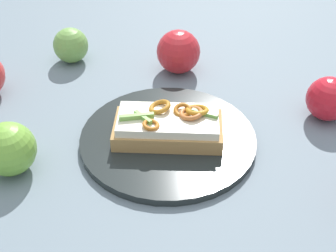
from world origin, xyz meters
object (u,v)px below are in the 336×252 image
object	(u,v)px
apple_2	(9,149)
apple_4	(71,45)
apple_5	(178,52)
sandwich	(169,126)
plate	(168,139)
apple_1	(329,99)

from	to	relation	value
apple_2	apple_4	size ratio (longest dim) A/B	1.15
apple_5	apple_2	bearing A→B (deg)	-34.69
sandwich	apple_4	bearing A→B (deg)	129.74
plate	apple_1	xyz separation A→B (m)	(-0.10, 0.25, 0.03)
sandwich	apple_5	size ratio (longest dim) A/B	2.10
apple_4	apple_5	world-z (taller)	apple_5
sandwich	apple_4	world-z (taller)	apple_4
sandwich	apple_1	size ratio (longest dim) A/B	2.35
apple_4	apple_5	size ratio (longest dim) A/B	0.83
plate	apple_2	world-z (taller)	apple_2
apple_1	apple_5	world-z (taller)	apple_5
plate	apple_5	distance (m)	0.22
sandwich	apple_5	bearing A→B (deg)	87.80
plate	apple_4	size ratio (longest dim) A/B	4.04
apple_2	apple_1	bearing A→B (deg)	111.69
apple_1	apple_2	xyz separation A→B (m)	(0.19, -0.47, 0.00)
apple_4	apple_1	bearing A→B (deg)	74.53
apple_1	apple_2	size ratio (longest dim) A/B	0.93
apple_5	sandwich	bearing A→B (deg)	1.98
apple_1	apple_4	distance (m)	0.49
apple_4	sandwich	bearing A→B (deg)	43.92
plate	apple_1	size ratio (longest dim) A/B	3.75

